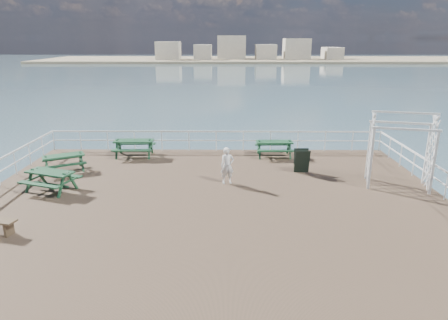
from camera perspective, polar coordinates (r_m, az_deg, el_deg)
ground at (r=15.35m, az=-1.83°, el=-6.05°), size 18.00×14.00×0.30m
sea_backdrop at (r=148.79m, az=5.27°, el=14.48°), size 300.00×300.00×9.20m
railing at (r=17.42m, az=-1.76°, el=0.37°), size 17.77×13.76×1.10m
picnic_table_a at (r=19.65m, az=-21.92°, el=0.08°), size 2.24×2.10×0.87m
picnic_table_b at (r=21.04m, az=-12.72°, el=2.16°), size 2.02×1.64×0.97m
picnic_table_c at (r=20.68m, az=7.18°, el=2.08°), size 1.89×1.54×0.91m
picnic_table_d at (r=17.30m, az=-23.57°, el=-2.19°), size 2.30×2.07×0.92m
trellis_arbor at (r=17.64m, az=23.83°, el=0.80°), size 2.74×1.90×3.10m
sandwich_board at (r=18.40m, az=11.03°, el=-0.15°), size 0.67×0.50×1.09m
person at (r=16.62m, az=0.47°, el=-0.81°), size 0.63×0.49×1.54m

